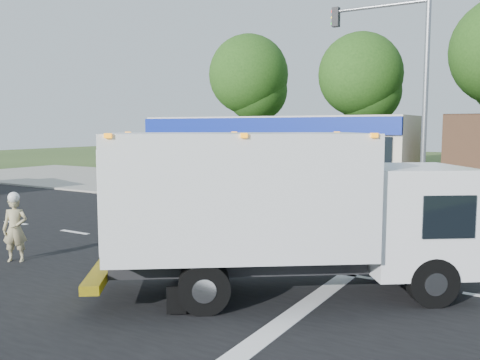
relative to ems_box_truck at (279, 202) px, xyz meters
The scene contains 10 objects.
ground 3.51m from the ems_box_truck, 138.74° to the left, with size 120.00×120.00×0.00m, color #385123.
road_asphalt 3.51m from the ems_box_truck, 138.74° to the left, with size 60.00×14.00×0.02m, color black.
sidewalk 10.56m from the ems_box_truck, 102.39° to the left, with size 60.00×2.40×0.12m, color gray.
parking_apron 16.22m from the ems_box_truck, 97.96° to the left, with size 60.00×9.00×0.02m, color gray.
lane_markings 2.14m from the ems_box_truck, 145.44° to the left, with size 55.20×7.00×0.01m.
ems_box_truck is the anchor object (origin of this frame).
emergency_worker 6.89m from the ems_box_truck, behind, with size 0.72×0.67×1.75m.
retail_strip_mall 24.60m from the ems_box_truck, 117.17° to the left, with size 18.00×6.20×4.00m.
traffic_signal_pole 10.03m from the ems_box_truck, 89.27° to the left, with size 3.51×0.25×8.00m.
background_trees 30.77m from the ems_box_truck, 95.83° to the left, with size 36.77×7.39×12.10m.
Camera 1 is at (6.72, -10.82, 3.36)m, focal length 38.00 mm.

